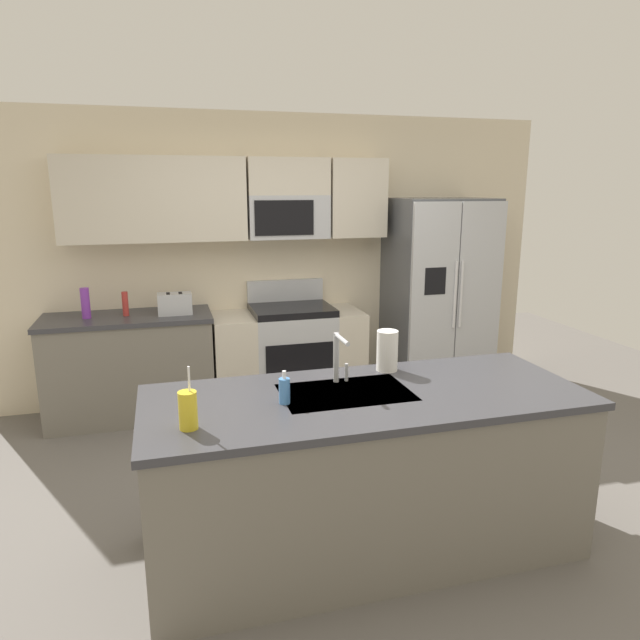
{
  "coord_description": "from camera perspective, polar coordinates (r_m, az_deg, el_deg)",
  "views": [
    {
      "loc": [
        -1.05,
        -3.11,
        1.96
      ],
      "look_at": [
        -0.02,
        0.6,
        1.05
      ],
      "focal_mm": 31.93,
      "sensor_mm": 36.0,
      "label": 1
    }
  ],
  "objects": [
    {
      "name": "soap_dispenser",
      "position": [
        2.85,
        -3.59,
        -7.05
      ],
      "size": [
        0.06,
        0.06,
        0.17
      ],
      "color": "#4C8CD8",
      "rests_on": "island_counter"
    },
    {
      "name": "range_oven",
      "position": [
        5.25,
        -3.21,
        -3.52
      ],
      "size": [
        1.36,
        0.61,
        1.1
      ],
      "color": "#B7BABF",
      "rests_on": "ground"
    },
    {
      "name": "bottle_purple",
      "position": [
        5.02,
        -22.45,
        1.57
      ],
      "size": [
        0.07,
        0.07,
        0.25
      ],
      "primitive_type": "cylinder",
      "color": "purple",
      "rests_on": "back_counter"
    },
    {
      "name": "pepper_mill",
      "position": [
        5.01,
        -18.93,
        1.54
      ],
      "size": [
        0.05,
        0.05,
        0.2
      ],
      "primitive_type": "cylinder",
      "color": "#B2332D",
      "rests_on": "back_counter"
    },
    {
      "name": "drink_cup_yellow",
      "position": [
        2.62,
        -13.09,
        -8.78
      ],
      "size": [
        0.08,
        0.08,
        0.29
      ],
      "color": "yellow",
      "rests_on": "island_counter"
    },
    {
      "name": "back_counter",
      "position": [
        5.14,
        -18.46,
        -4.46
      ],
      "size": [
        1.39,
        0.63,
        0.9
      ],
      "color": "slate",
      "rests_on": "ground"
    },
    {
      "name": "sink_faucet",
      "position": [
        3.1,
        1.9,
        -3.43
      ],
      "size": [
        0.08,
        0.21,
        0.28
      ],
      "color": "#B7BABF",
      "rests_on": "island_counter"
    },
    {
      "name": "paper_towel_roll",
      "position": [
        3.35,
        6.75,
        -3.07
      ],
      "size": [
        0.12,
        0.12,
        0.24
      ],
      "primitive_type": "cylinder",
      "color": "white",
      "rests_on": "island_counter"
    },
    {
      "name": "toaster",
      "position": [
        4.95,
        -14.35,
        1.59
      ],
      "size": [
        0.28,
        0.16,
        0.18
      ],
      "color": "#B7BABF",
      "rests_on": "back_counter"
    },
    {
      "name": "island_counter",
      "position": [
        3.2,
        4.53,
        -14.88
      ],
      "size": [
        2.32,
        0.92,
        0.9
      ],
      "color": "slate",
      "rests_on": "ground"
    },
    {
      "name": "refrigerator",
      "position": [
        5.55,
        11.73,
        2.28
      ],
      "size": [
        0.9,
        0.76,
        1.85
      ],
      "color": "#4C4F54",
      "rests_on": "ground"
    },
    {
      "name": "kitchen_wall_unit",
      "position": [
        5.29,
        -5.68,
        7.95
      ],
      "size": [
        5.2,
        0.43,
        2.6
      ],
      "color": "beige",
      "rests_on": "ground"
    },
    {
      "name": "ground_plane",
      "position": [
        3.82,
        2.83,
        -17.57
      ],
      "size": [
        9.0,
        9.0,
        0.0
      ],
      "primitive_type": "plane",
      "color": "#66605B",
      "rests_on": "ground"
    }
  ]
}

